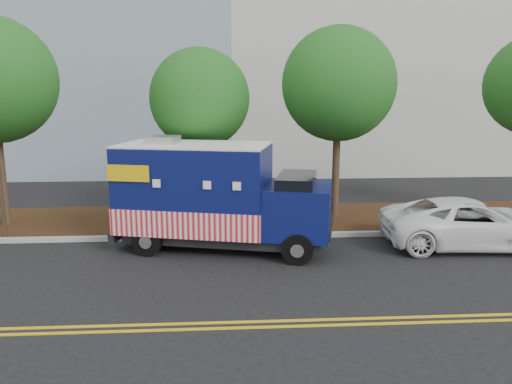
{
  "coord_description": "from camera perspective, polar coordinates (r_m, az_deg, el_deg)",
  "views": [
    {
      "loc": [
        1.61,
        -13.84,
        4.63
      ],
      "look_at": [
        2.51,
        0.6,
        1.66
      ],
      "focal_mm": 35.0,
      "sensor_mm": 36.0,
      "label": 1
    }
  ],
  "objects": [
    {
      "name": "centerline_far",
      "position": [
        10.37,
        -12.56,
        -15.21
      ],
      "size": [
        120.0,
        0.1,
        0.01
      ],
      "primitive_type": "cube",
      "color": "gold",
      "rests_on": "ground"
    },
    {
      "name": "food_truck",
      "position": [
        14.7,
        -4.9,
        -0.74
      ],
      "size": [
        6.64,
        3.69,
        3.32
      ],
      "rotation": [
        0.0,
        0.0,
        -0.24
      ],
      "color": "black",
      "rests_on": "ground"
    },
    {
      "name": "tree_c",
      "position": [
        17.68,
        9.42,
        12.04
      ],
      "size": [
        3.92,
        3.92,
        6.79
      ],
      "color": "#38281C",
      "rests_on": "ground"
    },
    {
      "name": "centerline_near",
      "position": [
        10.59,
        -12.35,
        -14.6
      ],
      "size": [
        120.0,
        0.1,
        0.01
      ],
      "primitive_type": "cube",
      "color": "gold",
      "rests_on": "ground"
    },
    {
      "name": "tree_b",
      "position": [
        17.27,
        -6.45,
        10.55
      ],
      "size": [
        3.39,
        3.39,
        6.05
      ],
      "color": "#38281C",
      "rests_on": "ground"
    },
    {
      "name": "white_car",
      "position": [
        16.26,
        23.31,
        -3.29
      ],
      "size": [
        5.35,
        2.76,
        1.44
      ],
      "primitive_type": "imported",
      "rotation": [
        0.0,
        0.0,
        1.5
      ],
      "color": "white",
      "rests_on": "ground"
    },
    {
      "name": "sign_post",
      "position": [
        17.19,
        -26.94,
        -1.21
      ],
      "size": [
        0.06,
        0.06,
        2.4
      ],
      "primitive_type": "cube",
      "color": "#473828",
      "rests_on": "ground"
    },
    {
      "name": "curb",
      "position": [
        15.99,
        -9.24,
        -5.13
      ],
      "size": [
        120.0,
        0.18,
        0.15
      ],
      "primitive_type": "cube",
      "color": "#9E9E99",
      "rests_on": "ground"
    },
    {
      "name": "ground",
      "position": [
        14.68,
        -9.75,
        -6.97
      ],
      "size": [
        120.0,
        120.0,
        0.0
      ],
      "primitive_type": "plane",
      "color": "black",
      "rests_on": "ground"
    },
    {
      "name": "mulch_strip",
      "position": [
        18.0,
        -8.6,
        -3.21
      ],
      "size": [
        120.0,
        4.0,
        0.15
      ],
      "primitive_type": "cube",
      "color": "#321D0D",
      "rests_on": "ground"
    }
  ]
}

